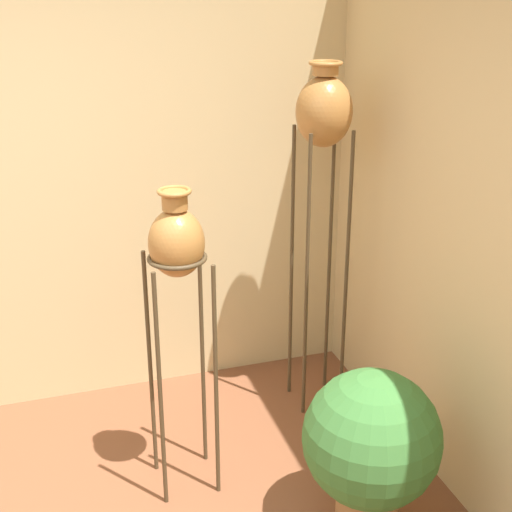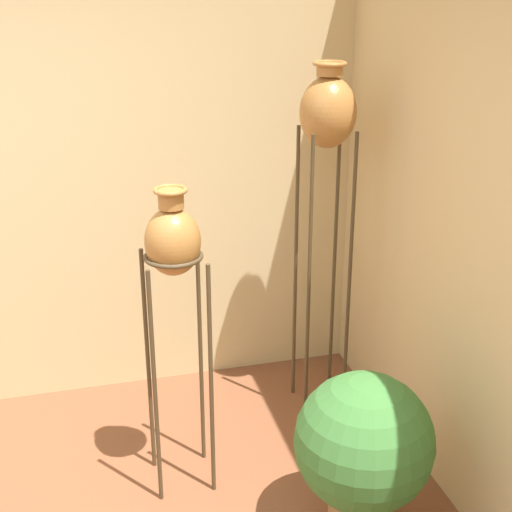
% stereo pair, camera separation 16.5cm
% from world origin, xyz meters
% --- Properties ---
extents(vase_stand_tall, '(0.29, 0.29, 1.91)m').
position_xyz_m(vase_stand_tall, '(1.76, 1.60, 1.61)').
color(vase_stand_tall, '#473823').
rests_on(vase_stand_tall, ground_plane).
extents(vase_stand_medium, '(0.27, 0.27, 1.48)m').
position_xyz_m(vase_stand_medium, '(0.89, 1.13, 1.19)').
color(vase_stand_medium, '#473823').
rests_on(vase_stand_medium, ground_plane).
extents(potted_plant, '(0.59, 0.59, 0.78)m').
position_xyz_m(potted_plant, '(1.58, 0.56, 0.45)').
color(potted_plant, olive).
rests_on(potted_plant, ground_plane).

